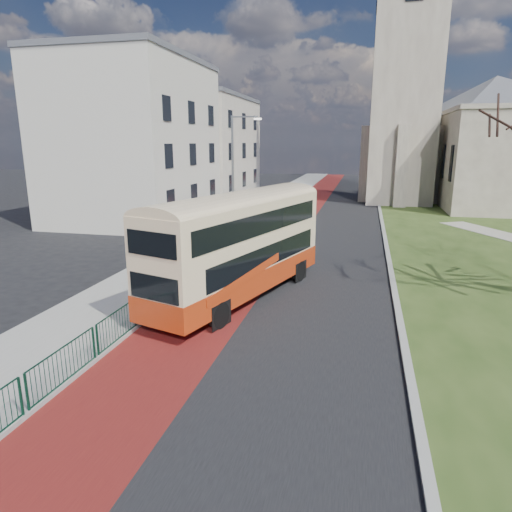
% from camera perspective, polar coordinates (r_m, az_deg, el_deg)
% --- Properties ---
extents(ground, '(160.00, 160.00, 0.00)m').
position_cam_1_polar(ground, '(15.35, -5.41, -10.53)').
color(ground, black).
rests_on(ground, ground).
extents(road_carriageway, '(9.00, 120.00, 0.01)m').
position_cam_1_polar(road_carriageway, '(33.93, 7.92, 3.14)').
color(road_carriageway, black).
rests_on(road_carriageway, ground).
extents(bus_lane, '(3.40, 120.00, 0.01)m').
position_cam_1_polar(bus_lane, '(34.28, 3.42, 3.36)').
color(bus_lane, '#591414').
rests_on(bus_lane, ground).
extents(pavement_west, '(4.00, 120.00, 0.12)m').
position_cam_1_polar(pavement_west, '(35.11, -2.71, 3.72)').
color(pavement_west, gray).
rests_on(pavement_west, ground).
extents(kerb_west, '(0.25, 120.00, 0.13)m').
position_cam_1_polar(kerb_west, '(34.62, 0.48, 3.59)').
color(kerb_west, '#999993').
rests_on(kerb_west, ground).
extents(kerb_east, '(0.25, 80.00, 0.13)m').
position_cam_1_polar(kerb_east, '(35.78, 15.60, 3.41)').
color(kerb_east, '#999993').
rests_on(kerb_east, ground).
extents(pedestrian_railing, '(0.07, 24.00, 1.12)m').
position_cam_1_polar(pedestrian_railing, '(19.65, -9.88, -3.37)').
color(pedestrian_railing, '#0C3624').
rests_on(pedestrian_railing, ground).
extents(gothic_church, '(16.38, 18.00, 40.00)m').
position_cam_1_polar(gothic_church, '(52.24, 23.59, 20.43)').
color(gothic_church, gray).
rests_on(gothic_church, ground).
extents(street_block_near, '(10.30, 14.30, 13.00)m').
position_cam_1_polar(street_block_near, '(39.79, -14.92, 13.84)').
color(street_block_near, beige).
rests_on(street_block_near, ground).
extents(street_block_far, '(10.30, 16.30, 11.50)m').
position_cam_1_polar(street_block_far, '(54.46, -6.77, 13.36)').
color(street_block_far, '#BDB2A0').
rests_on(street_block_far, ground).
extents(streetlamp, '(2.13, 0.18, 8.00)m').
position_cam_1_polar(streetlamp, '(32.49, -2.67, 10.93)').
color(streetlamp, gray).
rests_on(streetlamp, pavement_west).
extents(bus, '(5.26, 10.41, 4.25)m').
position_cam_1_polar(bus, '(18.60, -2.02, 1.82)').
color(bus, '#AD3110').
rests_on(bus, ground).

